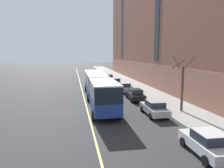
% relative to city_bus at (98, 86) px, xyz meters
% --- Properties ---
extents(ground_plane, '(260.00, 260.00, 0.00)m').
position_rel_city_bus_xyz_m(ground_plane, '(-0.69, -5.60, -2.04)').
color(ground_plane, '#303033').
extents(sidewalk, '(4.97, 160.00, 0.15)m').
position_rel_city_bus_xyz_m(sidewalk, '(8.69, -2.60, -1.96)').
color(sidewalk, '#9E9B93').
rests_on(sidewalk, ground).
extents(city_bus, '(3.12, 19.49, 3.49)m').
position_rel_city_bus_xyz_m(city_bus, '(0.00, 0.00, 0.00)').
color(city_bus, navy).
rests_on(city_bus, ground).
extents(parked_car_silver_0, '(1.97, 4.24, 1.56)m').
position_rel_city_bus_xyz_m(parked_car_silver_0, '(5.12, 6.32, -1.26)').
color(parked_car_silver_0, '#B7B7BC').
rests_on(parked_car_silver_0, ground).
extents(parked_car_white_1, '(2.12, 4.38, 1.56)m').
position_rel_city_bus_xyz_m(parked_car_white_1, '(4.97, -16.43, -1.25)').
color(parked_car_white_1, silver).
rests_on(parked_car_white_1, ground).
extents(parked_car_silver_2, '(2.03, 4.54, 1.56)m').
position_rel_city_bus_xyz_m(parked_car_silver_2, '(4.94, 13.59, -1.25)').
color(parked_car_silver_2, '#B7B7BC').
rests_on(parked_car_silver_2, ground).
extents(parked_car_silver_3, '(1.99, 4.53, 1.56)m').
position_rel_city_bus_xyz_m(parked_car_silver_3, '(4.94, -7.42, -1.25)').
color(parked_car_silver_3, '#B7B7BC').
rests_on(parked_car_silver_3, ground).
extents(parked_car_navy_5, '(2.05, 4.38, 1.56)m').
position_rel_city_bus_xyz_m(parked_car_navy_5, '(4.87, 20.86, -1.25)').
color(parked_car_navy_5, navy).
rests_on(parked_car_navy_5, ground).
extents(parked_car_black_6, '(2.05, 4.76, 1.56)m').
position_rel_city_bus_xyz_m(parked_car_black_6, '(5.10, 0.03, -1.25)').
color(parked_car_black_6, black).
rests_on(parked_car_black_6, ground).
extents(street_tree_mid_block, '(1.95, 1.81, 5.84)m').
position_rel_city_bus_xyz_m(street_tree_mid_block, '(8.25, -6.76, 1.04)').
color(street_tree_mid_block, brown).
rests_on(street_tree_mid_block, sidewalk).
extents(fire_hydrant, '(0.42, 0.24, 0.72)m').
position_rel_city_bus_xyz_m(fire_hydrant, '(6.70, 7.32, -1.54)').
color(fire_hydrant, red).
rests_on(fire_hydrant, sidewalk).
extents(lane_centerline, '(0.16, 140.00, 0.01)m').
position_rel_city_bus_xyz_m(lane_centerline, '(-1.70, -2.60, -2.03)').
color(lane_centerline, '#E0D66B').
rests_on(lane_centerline, ground).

